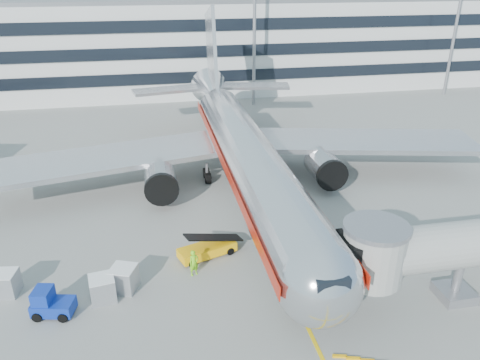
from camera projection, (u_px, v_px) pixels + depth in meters
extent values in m
plane|color=gray|center=(271.00, 250.00, 36.58)|extent=(180.00, 180.00, 0.00)
cube|color=yellow|center=(245.00, 194.00, 45.51)|extent=(0.25, 70.00, 0.01)
cylinder|color=silver|center=(250.00, 162.00, 41.99)|extent=(5.00, 36.00, 5.00)
sphere|color=silver|center=(319.00, 283.00, 25.91)|extent=(5.00, 5.00, 5.00)
cone|color=silver|center=(213.00, 94.00, 62.29)|extent=(5.00, 10.00, 5.00)
cube|color=black|center=(330.00, 282.00, 24.11)|extent=(1.80, 1.20, 0.90)
cube|color=#B7B7BC|center=(359.00, 141.00, 49.52)|extent=(24.95, 12.07, 0.50)
cube|color=#B7B7BC|center=(106.00, 159.00, 44.95)|extent=(24.95, 12.07, 0.50)
cylinder|color=#99999E|center=(325.00, 167.00, 46.01)|extent=(3.00, 4.20, 3.00)
cylinder|color=#99999E|center=(161.00, 180.00, 43.20)|extent=(3.00, 4.20, 3.00)
cylinder|color=black|center=(332.00, 176.00, 44.23)|extent=(3.10, 0.50, 3.10)
cylinder|color=black|center=(162.00, 190.00, 41.41)|extent=(3.10, 0.50, 3.10)
cube|color=#B7B7BC|center=(212.00, 60.00, 60.92)|extent=(0.45, 9.39, 13.72)
cube|color=#B7B7BC|center=(252.00, 86.00, 63.91)|extent=(10.41, 4.94, 0.35)
cube|color=#B7B7BC|center=(171.00, 90.00, 61.97)|extent=(10.41, 4.94, 0.35)
cylinder|color=gray|center=(304.00, 307.00, 29.06)|extent=(0.24, 0.24, 1.80)
cylinder|color=black|center=(304.00, 312.00, 29.25)|extent=(0.35, 0.90, 0.90)
cylinder|color=gray|center=(267.00, 167.00, 49.24)|extent=(0.30, 0.30, 2.00)
cylinder|color=gray|center=(207.00, 172.00, 48.11)|extent=(0.30, 0.30, 2.00)
cube|color=#B71E0D|center=(277.00, 157.00, 42.31)|extent=(0.06, 38.00, 0.90)
cube|color=#B71E0D|center=(222.00, 161.00, 41.43)|extent=(0.06, 38.00, 0.90)
cylinder|color=#A8A8A3|center=(466.00, 244.00, 29.55)|extent=(13.00, 3.00, 3.00)
cylinder|color=#A8A8A3|center=(373.00, 255.00, 28.44)|extent=(3.80, 3.80, 3.40)
cylinder|color=gray|center=(377.00, 228.00, 27.65)|extent=(4.00, 4.00, 0.30)
cube|color=black|center=(353.00, 257.00, 28.21)|extent=(1.40, 2.60, 2.60)
cylinder|color=gray|center=(458.00, 278.00, 30.62)|extent=(0.56, 0.56, 3.20)
cube|color=gray|center=(454.00, 293.00, 31.14)|extent=(2.20, 2.20, 0.70)
cylinder|color=black|center=(442.00, 295.00, 30.98)|extent=(0.35, 0.70, 0.70)
cylinder|color=black|center=(466.00, 291.00, 31.29)|extent=(0.35, 0.70, 0.70)
cube|color=silver|center=(192.00, 44.00, 85.30)|extent=(150.00, 24.00, 15.00)
cube|color=black|center=(201.00, 77.00, 75.94)|extent=(150.00, 0.30, 1.80)
cube|color=black|center=(200.00, 52.00, 74.28)|extent=(150.00, 0.30, 1.80)
cube|color=black|center=(199.00, 25.00, 72.63)|extent=(150.00, 0.30, 1.80)
cylinder|color=gray|center=(254.00, 24.00, 70.35)|extent=(0.50, 0.50, 25.00)
cylinder|color=gray|center=(457.00, 19.00, 76.33)|extent=(0.50, 0.50, 25.00)
cube|color=#FEB20A|center=(207.00, 250.00, 35.58)|extent=(4.68, 2.94, 0.70)
cube|color=black|center=(207.00, 240.00, 35.21)|extent=(4.72, 2.54, 1.53)
cylinder|color=black|center=(184.00, 254.00, 35.51)|extent=(0.66, 0.46, 0.60)
cylinder|color=black|center=(192.00, 263.00, 34.40)|extent=(0.66, 0.46, 0.60)
cylinder|color=black|center=(221.00, 243.00, 36.97)|extent=(0.66, 0.46, 0.60)
cylinder|color=black|center=(230.00, 251.00, 35.86)|extent=(0.66, 0.46, 0.60)
cube|color=#0D2A95|center=(54.00, 307.00, 29.54)|extent=(2.79, 1.97, 0.81)
cube|color=#0D2A95|center=(43.00, 296.00, 29.21)|extent=(1.36, 1.56, 0.99)
cube|color=black|center=(42.00, 292.00, 29.08)|extent=(1.23, 1.36, 0.09)
cylinder|color=black|center=(46.00, 303.00, 30.28)|extent=(0.68, 0.40, 0.63)
cylinder|color=black|center=(37.00, 317.00, 29.05)|extent=(0.68, 0.40, 0.63)
cylinder|color=black|center=(71.00, 303.00, 30.24)|extent=(0.68, 0.40, 0.63)
cylinder|color=black|center=(63.00, 318.00, 29.01)|extent=(0.68, 0.40, 0.63)
cube|color=#AAACB1|center=(124.00, 279.00, 31.77)|extent=(2.11, 2.11, 1.68)
cube|color=white|center=(123.00, 268.00, 31.41)|extent=(2.11, 2.11, 0.06)
cube|color=#AAACB1|center=(6.00, 284.00, 31.35)|extent=(1.76, 1.76, 1.60)
cube|color=white|center=(3.00, 274.00, 31.01)|extent=(1.76, 1.76, 0.06)
cube|color=#AAACB1|center=(103.00, 289.00, 30.79)|extent=(1.84, 1.84, 1.65)
cube|color=white|center=(101.00, 278.00, 30.44)|extent=(1.84, 1.84, 0.06)
imported|color=#7DE317|center=(194.00, 263.00, 33.20)|extent=(0.85, 0.72, 1.99)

